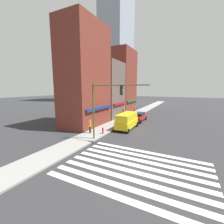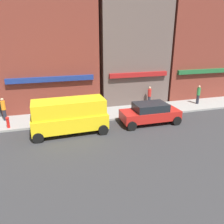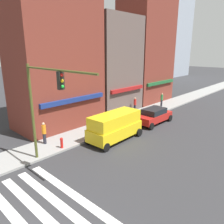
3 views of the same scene
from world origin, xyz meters
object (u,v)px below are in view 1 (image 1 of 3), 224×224
(van_yellow, at_px, (127,120))
(sedan_red, at_px, (139,117))
(pedestrian_red_jacket, at_px, (123,112))
(traffic_signal, at_px, (105,102))
(pedestrian_green_top, at_px, (135,110))
(pedestrian_orange_vest, at_px, (90,126))
(fire_hydrant, at_px, (103,130))

(van_yellow, relative_size, sedan_red, 1.14)
(pedestrian_red_jacket, bearing_deg, traffic_signal, -150.37)
(pedestrian_green_top, height_order, pedestrian_orange_vest, same)
(traffic_signal, xyz_separation_m, pedestrian_orange_vest, (1.61, 3.22, -3.50))
(pedestrian_red_jacket, bearing_deg, pedestrian_green_top, 4.19)
(traffic_signal, bearing_deg, pedestrian_orange_vest, 63.38)
(van_yellow, relative_size, pedestrian_orange_vest, 2.86)
(van_yellow, distance_m, fire_hydrant, 4.55)
(pedestrian_orange_vest, bearing_deg, pedestrian_green_top, 1.16)
(pedestrian_green_top, distance_m, fire_hydrant, 16.59)
(pedestrian_orange_vest, bearing_deg, van_yellow, -33.25)
(van_yellow, xyz_separation_m, pedestrian_orange_vest, (-4.63, 3.37, -0.21))
(sedan_red, relative_size, fire_hydrant, 5.25)
(pedestrian_green_top, bearing_deg, pedestrian_orange_vest, -8.38)
(pedestrian_green_top, relative_size, pedestrian_orange_vest, 1.00)
(traffic_signal, relative_size, pedestrian_orange_vest, 3.70)
(traffic_signal, relative_size, fire_hydrant, 7.78)
(pedestrian_red_jacket, distance_m, pedestrian_orange_vest, 12.35)
(traffic_signal, xyz_separation_m, sedan_red, (12.23, -0.16, -3.73))
(fire_hydrant, bearing_deg, pedestrian_orange_vest, 105.26)
(van_yellow, relative_size, pedestrian_green_top, 2.86)
(van_yellow, xyz_separation_m, sedan_red, (5.99, 0.00, -0.44))
(sedan_red, height_order, pedestrian_red_jacket, pedestrian_red_jacket)
(fire_hydrant, bearing_deg, pedestrian_red_jacket, 9.87)
(pedestrian_red_jacket, bearing_deg, pedestrian_orange_vest, -163.05)
(sedan_red, relative_size, pedestrian_red_jacket, 2.50)
(traffic_signal, height_order, pedestrian_red_jacket, traffic_signal)
(sedan_red, relative_size, pedestrian_green_top, 2.50)
(pedestrian_orange_vest, height_order, fire_hydrant, pedestrian_orange_vest)
(van_yellow, relative_size, pedestrian_red_jacket, 2.86)
(sedan_red, xyz_separation_m, pedestrian_red_jacket, (1.73, 3.77, 0.23))
(fire_hydrant, bearing_deg, pedestrian_green_top, 4.05)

